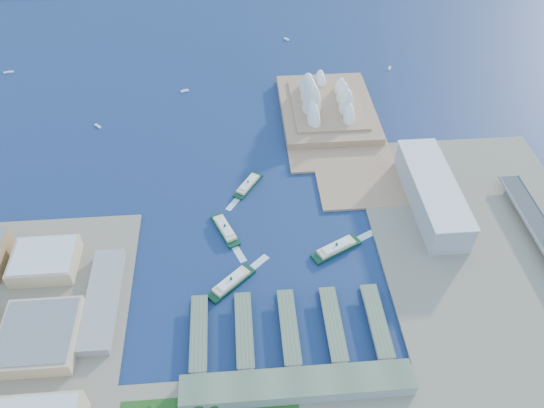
{
  "coord_description": "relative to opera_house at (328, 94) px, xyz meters",
  "views": [
    {
      "loc": [
        -23.59,
        -349.79,
        434.93
      ],
      "look_at": [
        10.38,
        79.84,
        18.0
      ],
      "focal_mm": 35.0,
      "sensor_mm": 36.0,
      "label": 1
    }
  ],
  "objects": [
    {
      "name": "ferry_a",
      "position": [
        -149.01,
        -221.12,
        -26.88
      ],
      "size": [
        33.51,
        55.28,
        10.24
      ],
      "primitive_type": null,
      "rotation": [
        0.0,
        0.0,
        0.39
      ],
      "color": "#0C3320",
      "rests_on": "ground"
    },
    {
      "name": "boat_e",
      "position": [
        -35.25,
        226.61,
        -30.6
      ],
      "size": [
        9.4,
        11.48,
        2.8
      ],
      "primitive_type": null,
      "rotation": [
        0.0,
        0.0,
        0.59
      ],
      "color": "white",
      "rests_on": "ground"
    },
    {
      "name": "toaster_building",
      "position": [
        90.0,
        -200.0,
        -11.5
      ],
      "size": [
        45.0,
        155.0,
        35.0
      ],
      "primitive_type": "cube",
      "color": "#99999F",
      "rests_on": "east_land"
    },
    {
      "name": "ferry_c",
      "position": [
        -143.73,
        -296.12,
        -26.65
      ],
      "size": [
        51.65,
        48.66,
        10.7
      ],
      "primitive_type": null,
      "rotation": [
        0.0,
        0.0,
        2.31
      ],
      "color": "#0C3320",
      "rests_on": "ground"
    },
    {
      "name": "boat_a",
      "position": [
        -322.56,
        -7.62,
        -30.82
      ],
      "size": [
        10.62,
        11.07,
        2.37
      ],
      "primitive_type": null,
      "rotation": [
        0.0,
        0.0,
        0.75
      ],
      "color": "white",
      "rests_on": "ground"
    },
    {
      "name": "ferry_d",
      "position": [
        -29.71,
        -259.17,
        -26.47
      ],
      "size": [
        58.85,
        39.91,
        11.06
      ],
      "primitive_type": null,
      "rotation": [
        0.0,
        0.0,
        2.04
      ],
      "color": "#0C3320",
      "rests_on": "ground"
    },
    {
      "name": "boat_b",
      "position": [
        -205.54,
        73.21,
        -30.45
      ],
      "size": [
        12.13,
        7.46,
        3.09
      ],
      "primitive_type": null,
      "rotation": [
        0.0,
        0.0,
        1.9
      ],
      "color": "white",
      "rests_on": "ground"
    },
    {
      "name": "boat_c",
      "position": [
        119.87,
        115.74,
        -30.82
      ],
      "size": [
        7.41,
        10.74,
        2.36
      ],
      "primitive_type": null,
      "rotation": [
        0.0,
        0.0,
        2.68
      ],
      "color": "white",
      "rests_on": "ground"
    },
    {
      "name": "east_land",
      "position": [
        135.0,
        -330.0,
        -30.5
      ],
      "size": [
        240.0,
        500.0,
        3.0
      ],
      "primitive_type": "cube",
      "color": "gray",
      "rests_on": "ground"
    },
    {
      "name": "peninsula",
      "position": [
        2.5,
        -20.0,
        -30.5
      ],
      "size": [
        135.0,
        220.0,
        3.0
      ],
      "primitive_type": "cube",
      "color": "#A27959",
      "rests_on": "ground"
    },
    {
      "name": "opera_house",
      "position": [
        0.0,
        0.0,
        0.0
      ],
      "size": [
        134.0,
        180.0,
        58.0
      ],
      "primitive_type": null,
      "color": "white",
      "rests_on": "peninsula"
    },
    {
      "name": "ground",
      "position": [
        -105.0,
        -280.0,
        -32.0
      ],
      "size": [
        3000.0,
        3000.0,
        0.0
      ],
      "primitive_type": "plane",
      "color": "#101E4C",
      "rests_on": "ground"
    },
    {
      "name": "ferry_wharves",
      "position": [
        -91.0,
        -355.0,
        -27.35
      ],
      "size": [
        184.0,
        90.0,
        9.3
      ],
      "primitive_type": null,
      "color": "#53634B",
      "rests_on": "ground"
    },
    {
      "name": "boat_d",
      "position": [
        -487.03,
        151.07,
        -30.74
      ],
      "size": [
        15.28,
        5.76,
        2.52
      ],
      "primitive_type": null,
      "rotation": [
        0.0,
        0.0,
        1.74
      ],
      "color": "white",
      "rests_on": "ground"
    },
    {
      "name": "ferry_b",
      "position": [
        -119.82,
        -148.91,
        -27.23
      ],
      "size": [
        38.46,
        49.16,
        9.53
      ],
      "primitive_type": null,
      "rotation": [
        0.0,
        0.0,
        -0.58
      ],
      "color": "#0C3320",
      "rests_on": "ground"
    },
    {
      "name": "terminal_building",
      "position": [
        -90.0,
        -415.0,
        -23.0
      ],
      "size": [
        200.0,
        28.0,
        12.0
      ],
      "primitive_type": "cube",
      "color": "gray",
      "rests_on": "south_land"
    }
  ]
}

